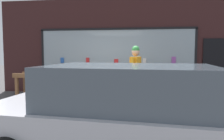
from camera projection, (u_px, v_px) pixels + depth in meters
ground_plane at (98, 108)px, 6.22m from camera, size 40.00×40.00×0.00m
shopfront_facade at (111, 47)px, 8.44m from camera, size 8.81×0.29×3.66m
display_table_left at (57, 78)px, 7.25m from camera, size 2.73×0.78×0.93m
display_table_right at (153, 80)px, 6.83m from camera, size 2.73×0.76×0.92m
person_browsing at (135, 71)px, 6.37m from camera, size 0.33×0.68×1.79m
small_dog at (122, 99)px, 6.31m from camera, size 0.24×0.55×0.40m
parked_car at (129, 113)px, 3.08m from camera, size 4.19×2.14×1.41m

